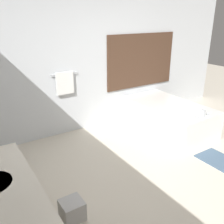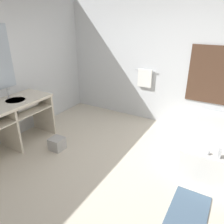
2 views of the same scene
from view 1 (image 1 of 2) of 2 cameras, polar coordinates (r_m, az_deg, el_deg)
The scene contains 5 objects.
ground_plane at distance 3.44m, azimuth 10.33°, elevation -16.91°, with size 16.00×16.00×0.00m, color beige.
wall_back_with_blinds at distance 4.64m, azimuth -7.35°, elevation 11.72°, with size 7.40×0.13×2.70m.
vanity_counter at distance 2.21m, azimuth -24.05°, elevation -22.36°, with size 0.66×1.67×0.87m.
bathtub at distance 5.01m, azimuth 12.66°, elevation -0.60°, with size 0.97×1.77×0.63m.
waste_bin at distance 2.97m, azimuth -9.09°, elevation -21.22°, with size 0.24×0.24×0.22m.
Camera 1 is at (-1.94, -1.90, 2.11)m, focal length 40.00 mm.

